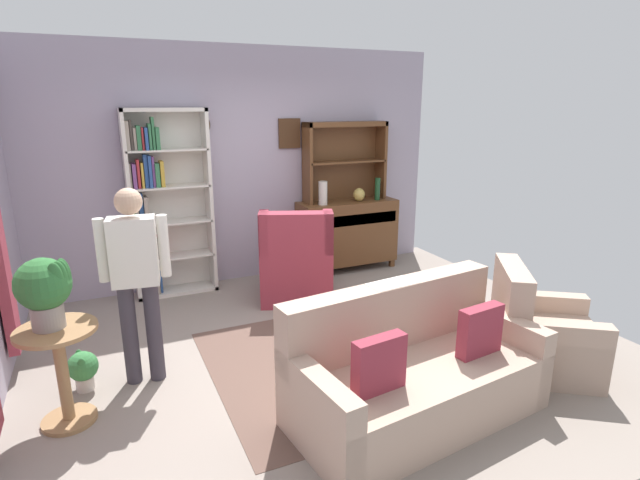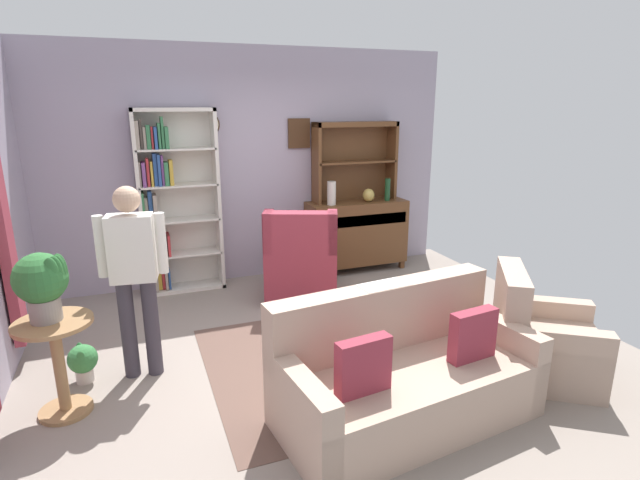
{
  "view_description": "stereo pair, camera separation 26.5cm",
  "coord_description": "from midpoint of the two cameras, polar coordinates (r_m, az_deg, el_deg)",
  "views": [
    {
      "loc": [
        -1.7,
        -3.75,
        2.16
      ],
      "look_at": [
        0.1,
        0.2,
        0.95
      ],
      "focal_mm": 27.87,
      "sensor_mm": 36.0,
      "label": 1
    },
    {
      "loc": [
        -1.46,
        -3.85,
        2.16
      ],
      "look_at": [
        0.1,
        0.2,
        0.95
      ],
      "focal_mm": 27.87,
      "sensor_mm": 36.0,
      "label": 2
    }
  ],
  "objects": [
    {
      "name": "vase_round",
      "position": [
        6.43,
        6.78,
        5.13
      ],
      "size": [
        0.15,
        0.15,
        0.17
      ],
      "primitive_type": "ellipsoid",
      "color": "tan",
      "rests_on": "sideboard"
    },
    {
      "name": "ground_plane",
      "position": [
        4.65,
        1.4,
        -12.23
      ],
      "size": [
        5.4,
        4.6,
        0.02
      ],
      "primitive_type": "cube",
      "color": "gray"
    },
    {
      "name": "area_rug",
      "position": [
        4.48,
        5.34,
        -13.27
      ],
      "size": [
        2.44,
        2.05,
        0.01
      ],
      "primitive_type": "cube",
      "color": "brown",
      "rests_on": "ground_plane"
    },
    {
      "name": "person_reading",
      "position": [
        4.07,
        -18.85,
        -3.23
      ],
      "size": [
        0.53,
        0.25,
        1.56
      ],
      "color": "#38333D",
      "rests_on": "ground_plane"
    },
    {
      "name": "bottle_wine",
      "position": [
        6.53,
        8.92,
        5.74
      ],
      "size": [
        0.07,
        0.07,
        0.29
      ],
      "primitive_type": "cylinder",
      "color": "#194223",
      "rests_on": "sideboard"
    },
    {
      "name": "sideboard",
      "position": [
        6.54,
        5.36,
        0.9
      ],
      "size": [
        1.3,
        0.45,
        0.92
      ],
      "color": "brown",
      "rests_on": "ground_plane"
    },
    {
      "name": "plant_stand",
      "position": [
        3.95,
        -26.15,
        -12.01
      ],
      "size": [
        0.52,
        0.52,
        0.71
      ],
      "color": "#997047",
      "rests_on": "ground_plane"
    },
    {
      "name": "wall_back",
      "position": [
        6.18,
        -6.15,
        8.48
      ],
      "size": [
        5.0,
        0.09,
        2.8
      ],
      "color": "#A399AD",
      "rests_on": "ground_plane"
    },
    {
      "name": "wingback_chair",
      "position": [
        5.55,
        -0.76,
        -3.08
      ],
      "size": [
        1.02,
        1.03,
        1.05
      ],
      "color": "maroon",
      "rests_on": "ground_plane"
    },
    {
      "name": "sideboard_hutch",
      "position": [
        6.45,
        5.16,
        10.19
      ],
      "size": [
        1.1,
        0.26,
        1.0
      ],
      "color": "brown",
      "rests_on": "sideboard"
    },
    {
      "name": "potted_plant_large",
      "position": [
        3.76,
        -27.5,
        -4.28
      ],
      "size": [
        0.35,
        0.35,
        0.48
      ],
      "color": "gray",
      "rests_on": "plant_stand"
    },
    {
      "name": "armchair_floral",
      "position": [
        4.51,
        25.54,
        -10.56
      ],
      "size": [
        1.07,
        1.06,
        0.88
      ],
      "color": "tan",
      "rests_on": "ground_plane"
    },
    {
      "name": "vase_tall",
      "position": [
        6.19,
        2.57,
        5.39
      ],
      "size": [
        0.11,
        0.11,
        0.29
      ],
      "primitive_type": "cylinder",
      "color": "beige",
      "rests_on": "sideboard"
    },
    {
      "name": "couch_floral",
      "position": [
        3.66,
        11.67,
        -15.09
      ],
      "size": [
        1.89,
        1.06,
        0.9
      ],
      "color": "tan",
      "rests_on": "ground_plane"
    },
    {
      "name": "potted_plant_small",
      "position": [
        4.4,
        -24.01,
        -12.58
      ],
      "size": [
        0.23,
        0.23,
        0.31
      ],
      "color": "beige",
      "rests_on": "ground_plane"
    },
    {
      "name": "bookshelf",
      "position": [
        5.87,
        -15.41,
        4.21
      ],
      "size": [
        0.9,
        0.3,
        2.1
      ],
      "color": "silver",
      "rests_on": "ground_plane"
    }
  ]
}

